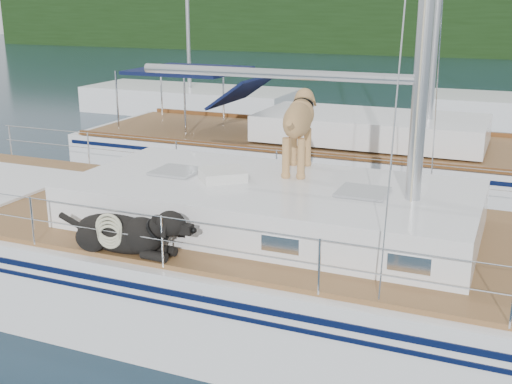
% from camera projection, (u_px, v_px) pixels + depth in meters
% --- Properties ---
extents(ground, '(120.00, 120.00, 0.00)m').
position_uv_depth(ground, '(218.00, 300.00, 9.09)').
color(ground, black).
rests_on(ground, ground).
extents(tree_line, '(90.00, 3.00, 6.00)m').
position_uv_depth(tree_line, '(481.00, 16.00, 48.01)').
color(tree_line, black).
rests_on(tree_line, ground).
extents(shore_bank, '(92.00, 1.00, 1.20)m').
position_uv_depth(shore_bank, '(479.00, 48.00, 49.75)').
color(shore_bank, '#595147').
rests_on(shore_bank, ground).
extents(main_sailboat, '(12.00, 3.80, 14.01)m').
position_uv_depth(main_sailboat, '(223.00, 256.00, 8.86)').
color(main_sailboat, white).
rests_on(main_sailboat, ground).
extents(neighbor_sailboat, '(11.00, 3.50, 13.30)m').
position_uv_depth(neighbor_sailboat, '(321.00, 160.00, 14.47)').
color(neighbor_sailboat, white).
rests_on(neighbor_sailboat, ground).
extents(bg_boat_west, '(8.00, 3.00, 11.65)m').
position_uv_depth(bg_boat_west, '(190.00, 101.00, 24.30)').
color(bg_boat_west, white).
rests_on(bg_boat_west, ground).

